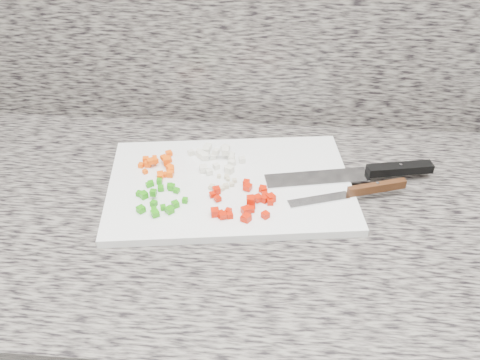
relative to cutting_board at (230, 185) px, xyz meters
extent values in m
cube|color=slate|center=(0.09, -0.05, -0.03)|extent=(3.96, 0.64, 0.04)
cube|color=white|center=(0.00, 0.00, 0.00)|extent=(0.47, 0.35, 0.01)
cube|color=#FE5205|center=(-0.15, 0.05, 0.01)|extent=(0.01, 0.01, 0.01)
cube|color=#FE5205|center=(-0.17, 0.03, 0.01)|extent=(0.01, 0.01, 0.01)
cube|color=#FE5205|center=(-0.16, 0.05, 0.01)|extent=(0.01, 0.01, 0.01)
cube|color=#FE5205|center=(-0.14, 0.04, 0.02)|extent=(0.01, 0.01, 0.01)
cube|color=#FE5205|center=(-0.12, 0.06, 0.01)|extent=(0.01, 0.01, 0.01)
cube|color=#FE5205|center=(-0.11, 0.01, 0.01)|extent=(0.01, 0.01, 0.01)
cube|color=#FE5205|center=(-0.12, 0.04, 0.02)|extent=(0.01, 0.01, 0.01)
cube|color=#FE5205|center=(-0.12, 0.05, 0.01)|extent=(0.01, 0.01, 0.01)
cube|color=#FE5205|center=(-0.11, 0.03, 0.01)|extent=(0.02, 0.02, 0.01)
cube|color=#FE5205|center=(-0.11, 0.02, 0.01)|extent=(0.01, 0.01, 0.01)
cube|color=#FE5205|center=(-0.13, 0.00, 0.01)|extent=(0.01, 0.01, 0.01)
cube|color=#FE5205|center=(-0.15, 0.03, 0.02)|extent=(0.02, 0.02, 0.01)
cube|color=#FE5205|center=(-0.15, 0.06, 0.01)|extent=(0.01, 0.01, 0.01)
cube|color=#FE5205|center=(-0.12, 0.04, 0.01)|extent=(0.01, 0.01, 0.01)
cube|color=#FE5205|center=(-0.16, 0.04, 0.01)|extent=(0.01, 0.01, 0.01)
cube|color=#FE5205|center=(-0.13, 0.05, 0.02)|extent=(0.01, 0.01, 0.01)
cube|color=#FE5205|center=(-0.16, 0.01, 0.01)|extent=(0.01, 0.01, 0.01)
cube|color=#FE5205|center=(-0.13, 0.01, 0.01)|extent=(0.01, 0.01, 0.01)
cube|color=#FE5205|center=(-0.12, 0.01, 0.01)|extent=(0.01, 0.01, 0.01)
cube|color=#FE5205|center=(-0.13, 0.08, 0.01)|extent=(0.02, 0.02, 0.01)
cube|color=silver|center=(-0.08, 0.08, 0.01)|extent=(0.01, 0.01, 0.01)
cube|color=silver|center=(-0.05, 0.07, 0.01)|extent=(0.02, 0.02, 0.01)
cube|color=silver|center=(-0.06, 0.07, 0.01)|extent=(0.02, 0.02, 0.01)
cube|color=silver|center=(-0.07, 0.08, 0.01)|extent=(0.01, 0.01, 0.01)
cube|color=silver|center=(-0.03, 0.04, 0.01)|extent=(0.01, 0.01, 0.01)
cube|color=silver|center=(-0.02, 0.10, 0.01)|extent=(0.02, 0.02, 0.01)
cube|color=silver|center=(0.00, 0.05, 0.01)|extent=(0.02, 0.02, 0.01)
cube|color=silver|center=(0.00, 0.08, 0.01)|extent=(0.01, 0.01, 0.01)
cube|color=silver|center=(0.00, 0.07, 0.01)|extent=(0.01, 0.01, 0.01)
cube|color=silver|center=(-0.02, 0.07, 0.02)|extent=(0.01, 0.01, 0.01)
cube|color=silver|center=(-0.05, 0.09, 0.01)|extent=(0.01, 0.01, 0.01)
cube|color=silver|center=(-0.04, 0.02, 0.01)|extent=(0.01, 0.01, 0.01)
cube|color=silver|center=(-0.03, 0.07, 0.02)|extent=(0.01, 0.01, 0.01)
cube|color=silver|center=(-0.04, 0.07, 0.01)|extent=(0.01, 0.01, 0.01)
cube|color=silver|center=(-0.05, 0.10, 0.01)|extent=(0.02, 0.02, 0.01)
cube|color=silver|center=(0.00, 0.07, 0.01)|extent=(0.01, 0.01, 0.01)
cube|color=silver|center=(0.02, 0.06, 0.01)|extent=(0.01, 0.01, 0.01)
cube|color=silver|center=(0.00, 0.03, 0.01)|extent=(0.02, 0.02, 0.01)
cube|color=silver|center=(-0.01, 0.03, 0.01)|extent=(0.01, 0.01, 0.01)
cube|color=silver|center=(-0.05, 0.03, 0.01)|extent=(0.02, 0.02, 0.01)
cube|color=#228F0D|center=(-0.13, -0.01, 0.01)|extent=(0.01, 0.01, 0.01)
cube|color=#228F0D|center=(-0.13, -0.06, 0.02)|extent=(0.01, 0.01, 0.01)
cube|color=#228F0D|center=(-0.10, -0.03, 0.01)|extent=(0.01, 0.01, 0.01)
cube|color=#228F0D|center=(-0.14, -0.02, 0.01)|extent=(0.01, 0.01, 0.01)
cube|color=#228F0D|center=(-0.14, -0.10, 0.01)|extent=(0.02, 0.02, 0.01)
cube|color=#228F0D|center=(-0.09, -0.04, 0.01)|extent=(0.01, 0.01, 0.01)
cube|color=#228F0D|center=(-0.12, -0.09, 0.01)|extent=(0.01, 0.01, 0.01)
cube|color=#228F0D|center=(-0.14, -0.03, 0.01)|extent=(0.01, 0.01, 0.01)
cube|color=#228F0D|center=(-0.11, -0.11, 0.01)|extent=(0.02, 0.02, 0.01)
cube|color=#228F0D|center=(-0.09, -0.08, 0.01)|extent=(0.02, 0.02, 0.01)
cube|color=#228F0D|center=(-0.15, -0.05, 0.01)|extent=(0.01, 0.01, 0.01)
cube|color=#228F0D|center=(-0.12, -0.04, 0.01)|extent=(0.01, 0.01, 0.01)
cube|color=#228F0D|center=(-0.09, -0.09, 0.01)|extent=(0.02, 0.02, 0.01)
cube|color=#228F0D|center=(-0.07, -0.07, 0.01)|extent=(0.01, 0.01, 0.01)
cube|color=#228F0D|center=(-0.10, -0.09, 0.01)|extent=(0.01, 0.01, 0.01)
cube|color=#228F0D|center=(-0.14, -0.06, 0.01)|extent=(0.02, 0.02, 0.01)
cube|color=#228F0D|center=(-0.12, -0.08, 0.01)|extent=(0.01, 0.01, 0.01)
cube|color=#228F0D|center=(-0.10, -0.03, 0.01)|extent=(0.01, 0.01, 0.01)
cube|color=red|center=(0.07, -0.06, 0.01)|extent=(0.01, 0.01, 0.01)
cube|color=red|center=(0.06, -0.05, 0.01)|extent=(0.02, 0.02, 0.01)
cube|color=red|center=(0.03, -0.09, 0.01)|extent=(0.02, 0.02, 0.01)
cube|color=red|center=(0.08, -0.05, 0.01)|extent=(0.02, 0.02, 0.01)
cube|color=red|center=(-0.03, -0.05, 0.01)|extent=(0.01, 0.01, 0.01)
cube|color=red|center=(0.04, -0.07, 0.02)|extent=(0.01, 0.01, 0.01)
cube|color=red|center=(0.06, -0.03, 0.01)|extent=(0.01, 0.01, 0.01)
cube|color=red|center=(-0.02, -0.10, 0.01)|extent=(0.02, 0.02, 0.01)
cube|color=red|center=(0.01, -0.10, 0.01)|extent=(0.01, 0.01, 0.01)
cube|color=red|center=(0.06, -0.04, 0.01)|extent=(0.01, 0.01, 0.01)
cube|color=red|center=(0.03, -0.11, 0.01)|extent=(0.01, 0.01, 0.01)
cube|color=red|center=(0.06, -0.02, 0.01)|extent=(0.01, 0.01, 0.01)
cube|color=red|center=(-0.01, -0.10, 0.01)|extent=(0.01, 0.01, 0.01)
cube|color=red|center=(0.01, -0.09, 0.01)|extent=(0.01, 0.01, 0.01)
cube|color=red|center=(-0.02, -0.06, 0.01)|extent=(0.01, 0.01, 0.01)
cube|color=red|center=(0.07, -0.09, 0.01)|extent=(0.02, 0.02, 0.01)
cube|color=red|center=(0.00, -0.10, 0.01)|extent=(0.02, 0.02, 0.01)
cube|color=red|center=(-0.02, -0.03, 0.01)|extent=(0.02, 0.02, 0.01)
cube|color=red|center=(0.03, -0.01, 0.01)|extent=(0.01, 0.01, 0.01)
cube|color=red|center=(0.03, -0.02, 0.01)|extent=(0.02, 0.02, 0.01)
cube|color=red|center=(0.04, -0.07, 0.02)|extent=(0.02, 0.02, 0.01)
cube|color=red|center=(0.04, -0.11, 0.01)|extent=(0.02, 0.02, 0.01)
cube|color=red|center=(0.04, -0.07, 0.01)|extent=(0.01, 0.01, 0.01)
cube|color=red|center=(0.05, -0.05, 0.01)|extent=(0.02, 0.02, 0.01)
cube|color=red|center=(0.04, -0.08, 0.01)|extent=(0.01, 0.01, 0.01)
cube|color=beige|center=(0.00, -0.01, 0.01)|extent=(0.01, 0.01, 0.01)
cube|color=beige|center=(-0.01, -0.03, 0.01)|extent=(0.01, 0.01, 0.01)
cube|color=beige|center=(-0.03, -0.02, 0.01)|extent=(0.01, 0.01, 0.01)
cube|color=beige|center=(-0.01, -0.02, 0.01)|extent=(0.01, 0.01, 0.01)
cube|color=beige|center=(0.01, 0.00, 0.01)|extent=(0.01, 0.01, 0.01)
cube|color=beige|center=(-0.01, -0.02, 0.01)|extent=(0.01, 0.01, 0.01)
cube|color=beige|center=(-0.03, -0.02, 0.01)|extent=(0.01, 0.01, 0.00)
cube|color=beige|center=(-0.01, -0.02, 0.01)|extent=(0.01, 0.01, 0.01)
cube|color=beige|center=(0.00, 0.00, 0.01)|extent=(0.01, 0.01, 0.00)
cube|color=beige|center=(-0.02, -0.03, 0.01)|extent=(0.01, 0.01, 0.01)
cube|color=beige|center=(-0.01, 0.01, 0.01)|extent=(0.01, 0.01, 0.01)
cube|color=beige|center=(-0.02, 0.01, 0.01)|extent=(0.01, 0.01, 0.01)
cube|color=#B9BCC0|center=(0.16, 0.02, 0.01)|extent=(0.19, 0.08, 0.00)
cube|color=black|center=(0.31, 0.06, 0.02)|extent=(0.12, 0.05, 0.02)
cylinder|color=#B9BCC0|center=(0.31, 0.06, 0.02)|extent=(0.01, 0.01, 0.00)
cube|color=#B9BCC0|center=(0.16, -0.04, 0.01)|extent=(0.11, 0.06, 0.00)
cube|color=#452611|center=(0.26, -0.01, 0.02)|extent=(0.11, 0.05, 0.02)
cylinder|color=#B9BCC0|center=(0.26, -0.01, 0.02)|extent=(0.01, 0.01, 0.00)
camera|label=1|loc=(0.08, -0.77, 0.58)|focal=40.00mm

